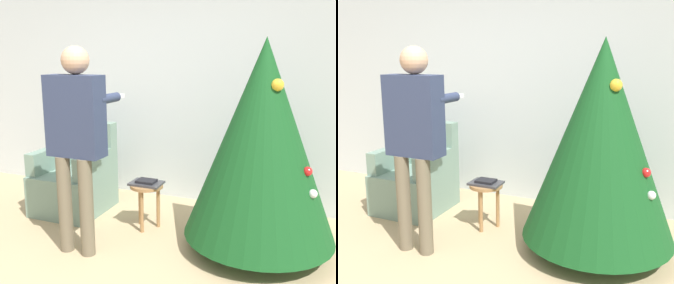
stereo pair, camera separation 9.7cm
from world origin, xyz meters
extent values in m
cube|color=silver|center=(0.00, 2.23, 1.35)|extent=(8.00, 0.06, 2.70)
cylinder|color=brown|center=(1.12, 1.24, 0.07)|extent=(0.10, 0.10, 0.14)
cone|color=#144C1E|center=(1.12, 1.24, 0.98)|extent=(1.29, 1.29, 1.68)
sphere|color=gold|center=(1.24, 1.13, 1.45)|extent=(0.10, 0.10, 0.10)
sphere|color=white|center=(1.56, 1.07, 0.63)|extent=(0.07, 0.07, 0.07)
sphere|color=red|center=(1.50, 1.10, 0.79)|extent=(0.07, 0.07, 0.07)
sphere|color=white|center=(0.95, 1.38, 1.28)|extent=(0.11, 0.11, 0.11)
sphere|color=#2856B2|center=(0.88, 1.47, 0.98)|extent=(0.10, 0.10, 0.10)
cube|color=gray|center=(-0.90, 1.39, 0.22)|extent=(0.70, 0.74, 0.44)
cube|color=gray|center=(-0.90, 1.70, 0.69)|extent=(0.70, 0.14, 0.51)
cube|color=gray|center=(-1.18, 1.39, 0.56)|extent=(0.12, 0.67, 0.24)
cube|color=gray|center=(-0.61, 1.39, 0.56)|extent=(0.12, 0.67, 0.24)
cylinder|color=#6B604C|center=(-0.42, 0.60, 0.42)|extent=(0.12, 0.12, 0.85)
cylinder|color=#6B604C|center=(-0.20, 0.60, 0.42)|extent=(0.12, 0.12, 0.85)
cube|color=#2D3856|center=(-0.31, 0.66, 1.18)|extent=(0.48, 0.20, 0.67)
sphere|color=tan|center=(-0.31, 0.70, 1.63)|extent=(0.23, 0.23, 0.23)
cylinder|color=#2D3856|center=(-0.51, 0.85, 1.32)|extent=(0.08, 0.30, 0.08)
cylinder|color=#2D3856|center=(-0.11, 0.85, 1.32)|extent=(0.08, 0.30, 0.08)
cube|color=white|center=(-0.11, 1.04, 1.32)|extent=(0.04, 0.14, 0.04)
cylinder|color=#A37547|center=(0.04, 1.28, 0.43)|extent=(0.32, 0.32, 0.03)
cylinder|color=#A37547|center=(0.04, 1.16, 0.21)|extent=(0.04, 0.04, 0.42)
cylinder|color=#A37547|center=(0.14, 1.33, 0.21)|extent=(0.04, 0.04, 0.42)
cylinder|color=#A37547|center=(-0.06, 1.33, 0.21)|extent=(0.04, 0.04, 0.42)
cube|color=#38383D|center=(0.04, 1.28, 0.46)|extent=(0.31, 0.22, 0.02)
cube|color=black|center=(0.04, 1.28, 0.48)|extent=(0.18, 0.14, 0.02)
camera|label=1|loc=(1.58, -2.02, 1.67)|focal=42.00mm
camera|label=2|loc=(1.67, -1.98, 1.67)|focal=42.00mm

